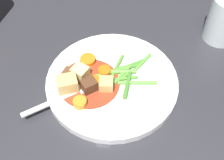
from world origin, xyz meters
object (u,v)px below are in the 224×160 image
object	(u,v)px
potato_chunk_0	(80,73)
potato_chunk_2	(106,84)
carrot_slice_2	(88,60)
meat_chunk_0	(89,86)
fork	(69,95)
meat_chunk_1	(69,77)
dinner_plate	(112,83)
carrot_slice_3	(94,83)
carrot_slice_0	(104,71)
potato_chunk_1	(67,84)
carrot_slice_1	(80,103)

from	to	relation	value
potato_chunk_0	potato_chunk_2	xyz separation A→B (m)	(-0.05, 0.03, -0.00)
carrot_slice_2	meat_chunk_0	distance (m)	0.07
fork	meat_chunk_1	bearing A→B (deg)	-85.87
dinner_plate	fork	xyz separation A→B (m)	(0.08, 0.04, 0.01)
meat_chunk_1	potato_chunk_0	bearing A→B (deg)	-157.62
meat_chunk_1	carrot_slice_3	bearing A→B (deg)	168.23
carrot_slice_0	potato_chunk_2	world-z (taller)	potato_chunk_2
carrot_slice_3	potato_chunk_1	xyz separation A→B (m)	(0.05, 0.01, 0.01)
carrot_slice_3	meat_chunk_1	world-z (taller)	meat_chunk_1
carrot_slice_3	meat_chunk_0	distance (m)	0.02
carrot_slice_1	potato_chunk_1	distance (m)	0.04
carrot_slice_3	carrot_slice_1	bearing A→B (deg)	63.04
dinner_plate	potato_chunk_1	world-z (taller)	potato_chunk_1
carrot_slice_0	carrot_slice_1	size ratio (longest dim) A/B	1.00
carrot_slice_1	potato_chunk_1	xyz separation A→B (m)	(0.03, -0.03, 0.01)
carrot_slice_1	potato_chunk_0	bearing A→B (deg)	-85.97
carrot_slice_2	potato_chunk_0	distance (m)	0.04
dinner_plate	carrot_slice_2	xyz separation A→B (m)	(0.05, -0.05, 0.01)
carrot_slice_2	fork	distance (m)	0.09
carrot_slice_3	potato_chunk_0	world-z (taller)	potato_chunk_0
dinner_plate	meat_chunk_1	size ratio (longest dim) A/B	8.38
carrot_slice_1	potato_chunk_1	world-z (taller)	potato_chunk_1
carrot_slice_1	potato_chunk_1	bearing A→B (deg)	-52.82
meat_chunk_1	fork	bearing A→B (deg)	94.13
carrot_slice_2	carrot_slice_3	bearing A→B (deg)	105.92
meat_chunk_1	fork	distance (m)	0.04
carrot_slice_1	carrot_slice_0	bearing A→B (deg)	-119.07
potato_chunk_2	meat_chunk_0	world-z (taller)	meat_chunk_0
potato_chunk_1	meat_chunk_0	bearing A→B (deg)	179.28
carrot_slice_0	carrot_slice_1	xyz separation A→B (m)	(0.04, 0.08, 0.00)
carrot_slice_1	fork	distance (m)	0.03
carrot_slice_0	fork	distance (m)	0.09
carrot_slice_0	carrot_slice_1	world-z (taller)	carrot_slice_1
potato_chunk_0	meat_chunk_1	size ratio (longest dim) A/B	0.94
dinner_plate	meat_chunk_1	world-z (taller)	meat_chunk_1
carrot_slice_2	potato_chunk_2	distance (m)	0.08
carrot_slice_3	carrot_slice_0	bearing A→B (deg)	-122.19
carrot_slice_1	meat_chunk_0	world-z (taller)	meat_chunk_0
potato_chunk_0	potato_chunk_2	size ratio (longest dim) A/B	1.11
carrot_slice_2	fork	world-z (taller)	carrot_slice_2
carrot_slice_1	meat_chunk_1	size ratio (longest dim) A/B	0.81
carrot_slice_0	meat_chunk_1	world-z (taller)	meat_chunk_1
potato_chunk_0	fork	xyz separation A→B (m)	(0.02, 0.05, -0.01)
carrot_slice_3	potato_chunk_1	bearing A→B (deg)	13.12
carrot_slice_1	carrot_slice_3	world-z (taller)	same
potato_chunk_0	potato_chunk_1	size ratio (longest dim) A/B	0.77
potato_chunk_2	meat_chunk_0	distance (m)	0.03
carrot_slice_3	potato_chunk_1	distance (m)	0.05
potato_chunk_2	meat_chunk_1	bearing A→B (deg)	-13.19
fork	carrot_slice_1	bearing A→B (deg)	139.86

